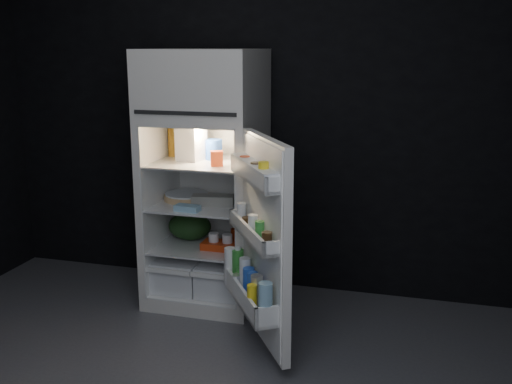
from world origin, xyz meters
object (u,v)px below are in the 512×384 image
(milk_jug, at_px, (191,143))
(egg_carton, at_px, (213,200))
(refrigerator, at_px, (206,170))
(fridge_door, at_px, (260,245))
(yogurt_tray, at_px, (222,246))

(milk_jug, bearing_deg, egg_carton, -5.72)
(refrigerator, distance_m, fridge_door, 0.94)
(milk_jug, bearing_deg, fridge_door, -32.99)
(egg_carton, bearing_deg, milk_jug, 151.44)
(fridge_door, distance_m, yogurt_tray, 0.74)
(refrigerator, height_order, fridge_door, refrigerator)
(refrigerator, height_order, milk_jug, refrigerator)
(egg_carton, bearing_deg, refrigerator, 118.78)
(fridge_door, relative_size, yogurt_tray, 4.48)
(fridge_door, xyz_separation_m, milk_jug, (-0.67, 0.66, 0.47))
(yogurt_tray, bearing_deg, fridge_door, -52.29)
(fridge_door, xyz_separation_m, egg_carton, (-0.50, 0.60, 0.08))
(yogurt_tray, bearing_deg, refrigerator, 140.43)
(milk_jug, distance_m, egg_carton, 0.42)
(refrigerator, xyz_separation_m, egg_carton, (0.08, -0.09, -0.19))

